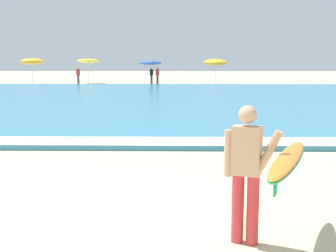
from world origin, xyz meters
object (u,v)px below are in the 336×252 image
beach_umbrella_0 (32,61)px  beachgoer_near_row_right (78,75)px  beach_umbrella_3 (215,62)px  beachgoer_near_row_mid (151,75)px  beach_umbrella_1 (88,61)px  beachgoer_near_row_left (157,76)px  surfer_with_board (264,165)px  beach_umbrella_2 (151,63)px

beach_umbrella_0 → beachgoer_near_row_right: beach_umbrella_0 is taller
beach_umbrella_3 → beachgoer_near_row_mid: (-5.74, 0.06, -1.17)m
beach_umbrella_1 → beachgoer_near_row_left: size_ratio=1.49×
beach_umbrella_1 → beachgoer_near_row_mid: size_ratio=1.49×
beach_umbrella_1 → beach_umbrella_0: bearing=-170.6°
beachgoer_near_row_right → surfer_with_board: bearing=-74.1°
beachgoer_near_row_left → beachgoer_near_row_mid: 0.83m
beach_umbrella_1 → beach_umbrella_3: 12.03m
surfer_with_board → beachgoer_near_row_left: 34.36m
beach_umbrella_0 → beach_umbrella_2: (11.04, -0.04, -0.15)m
surfer_with_board → beachgoer_near_row_mid: surfer_with_board is taller
surfer_with_board → beachgoer_near_row_left: bearing=94.5°
beach_umbrella_3 → beachgoer_near_row_right: 12.44m
beachgoer_near_row_left → beachgoer_near_row_right: (-7.21, 0.59, 0.00)m
beach_umbrella_0 → beachgoer_near_row_left: beach_umbrella_0 is taller
beach_umbrella_1 → beachgoer_near_row_mid: (6.11, -1.97, -1.28)m
beach_umbrella_1 → beach_umbrella_2: size_ratio=1.08×
beachgoer_near_row_left → beachgoer_near_row_mid: (-0.57, 0.61, 0.00)m
beachgoer_near_row_right → beach_umbrella_0: bearing=165.8°
beach_umbrella_0 → beachgoer_near_row_left: size_ratio=1.53×
beachgoer_near_row_mid → beachgoer_near_row_right: bearing=-179.9°
beach_umbrella_0 → beach_umbrella_3: beach_umbrella_0 is taller
beach_umbrella_1 → beach_umbrella_3: bearing=-9.7°
surfer_with_board → beachgoer_near_row_right: surfer_with_board is taller
beach_umbrella_0 → beach_umbrella_3: size_ratio=1.01×
beach_umbrella_0 → beachgoer_near_row_right: (4.53, -1.15, -1.24)m
surfer_with_board → beachgoer_near_row_left: surfer_with_board is taller
beach_umbrella_0 → beachgoer_near_row_mid: size_ratio=1.53×
beach_umbrella_0 → beachgoer_near_row_left: 11.93m
beachgoer_near_row_mid → beachgoer_near_row_right: same height
beachgoer_near_row_left → beach_umbrella_3: bearing=6.1°
beachgoer_near_row_mid → beachgoer_near_row_left: bearing=-47.0°
beach_umbrella_3 → beachgoer_near_row_mid: size_ratio=1.52×
beach_umbrella_2 → beachgoer_near_row_right: beach_umbrella_2 is taller
beach_umbrella_3 → beachgoer_near_row_right: size_ratio=1.52×
beach_umbrella_3 → beach_umbrella_1: bearing=170.3°
beach_umbrella_1 → beachgoer_near_row_left: bearing=-21.1°
beachgoer_near_row_left → beach_umbrella_1: bearing=158.9°
beach_umbrella_0 → beachgoer_near_row_right: bearing=-14.2°
beach_umbrella_3 → beachgoer_near_row_left: (-5.18, -0.55, -1.17)m
beachgoer_near_row_mid → beach_umbrella_2: bearing=97.4°
beach_umbrella_1 → beachgoer_near_row_right: beach_umbrella_1 is taller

